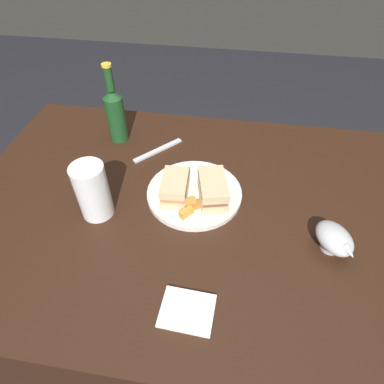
{
  "coord_description": "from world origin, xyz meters",
  "views": [
    {
      "loc": [
        -0.1,
        0.59,
        1.4
      ],
      "look_at": [
        -0.0,
        -0.02,
        0.77
      ],
      "focal_mm": 30.46,
      "sensor_mm": 36.0,
      "label": 1
    }
  ],
  "objects_px": {
    "pint_glass": "(94,194)",
    "napkin": "(187,311)",
    "sandwich_half_right": "(213,189)",
    "gravy_boat": "(335,239)",
    "plate": "(194,193)",
    "sandwich_half_left": "(175,187)",
    "cider_bottle": "(115,113)",
    "fork": "(158,150)"
  },
  "relations": [
    {
      "from": "sandwich_half_right",
      "to": "fork",
      "type": "xyz_separation_m",
      "value": [
        0.2,
        -0.19,
        -0.04
      ]
    },
    {
      "from": "plate",
      "to": "sandwich_half_left",
      "type": "distance_m",
      "value": 0.07
    },
    {
      "from": "plate",
      "to": "sandwich_half_right",
      "type": "distance_m",
      "value": 0.07
    },
    {
      "from": "plate",
      "to": "cider_bottle",
      "type": "distance_m",
      "value": 0.38
    },
    {
      "from": "plate",
      "to": "gravy_boat",
      "type": "bearing_deg",
      "value": 159.99
    },
    {
      "from": "sandwich_half_right",
      "to": "napkin",
      "type": "relative_size",
      "value": 1.23
    },
    {
      "from": "napkin",
      "to": "sandwich_half_left",
      "type": "bearing_deg",
      "value": -74.59
    },
    {
      "from": "plate",
      "to": "pint_glass",
      "type": "xyz_separation_m",
      "value": [
        0.24,
        0.1,
        0.06
      ]
    },
    {
      "from": "sandwich_half_left",
      "to": "sandwich_half_right",
      "type": "height_order",
      "value": "sandwich_half_right"
    },
    {
      "from": "sandwich_half_right",
      "to": "fork",
      "type": "distance_m",
      "value": 0.28
    },
    {
      "from": "plate",
      "to": "cider_bottle",
      "type": "bearing_deg",
      "value": -38.05
    },
    {
      "from": "pint_glass",
      "to": "fork",
      "type": "bearing_deg",
      "value": -108.94
    },
    {
      "from": "plate",
      "to": "sandwich_half_left",
      "type": "relative_size",
      "value": 2.3
    },
    {
      "from": "gravy_boat",
      "to": "cider_bottle",
      "type": "height_order",
      "value": "cider_bottle"
    },
    {
      "from": "pint_glass",
      "to": "sandwich_half_right",
      "type": "bearing_deg",
      "value": -163.86
    },
    {
      "from": "plate",
      "to": "fork",
      "type": "bearing_deg",
      "value": -50.54
    },
    {
      "from": "napkin",
      "to": "fork",
      "type": "bearing_deg",
      "value": -70.38
    },
    {
      "from": "sandwich_half_left",
      "to": "fork",
      "type": "relative_size",
      "value": 0.64
    },
    {
      "from": "fork",
      "to": "cider_bottle",
      "type": "bearing_deg",
      "value": -66.98
    },
    {
      "from": "sandwich_half_right",
      "to": "pint_glass",
      "type": "height_order",
      "value": "pint_glass"
    },
    {
      "from": "fork",
      "to": "napkin",
      "type": "bearing_deg",
      "value": 61.62
    },
    {
      "from": "pint_glass",
      "to": "gravy_boat",
      "type": "height_order",
      "value": "pint_glass"
    },
    {
      "from": "sandwich_half_right",
      "to": "pint_glass",
      "type": "distance_m",
      "value": 0.31
    },
    {
      "from": "pint_glass",
      "to": "napkin",
      "type": "relative_size",
      "value": 1.41
    },
    {
      "from": "gravy_boat",
      "to": "napkin",
      "type": "distance_m",
      "value": 0.38
    },
    {
      "from": "pint_glass",
      "to": "gravy_boat",
      "type": "bearing_deg",
      "value": 177.54
    },
    {
      "from": "cider_bottle",
      "to": "napkin",
      "type": "relative_size",
      "value": 2.33
    },
    {
      "from": "cider_bottle",
      "to": "fork",
      "type": "bearing_deg",
      "value": 161.02
    },
    {
      "from": "sandwich_half_right",
      "to": "gravy_boat",
      "type": "bearing_deg",
      "value": 159.69
    },
    {
      "from": "sandwich_half_left",
      "to": "gravy_boat",
      "type": "height_order",
      "value": "sandwich_half_left"
    },
    {
      "from": "cider_bottle",
      "to": "napkin",
      "type": "height_order",
      "value": "cider_bottle"
    },
    {
      "from": "sandwich_half_left",
      "to": "cider_bottle",
      "type": "height_order",
      "value": "cider_bottle"
    },
    {
      "from": "cider_bottle",
      "to": "fork",
      "type": "distance_m",
      "value": 0.18
    },
    {
      "from": "napkin",
      "to": "fork",
      "type": "distance_m",
      "value": 0.55
    },
    {
      "from": "plate",
      "to": "pint_glass",
      "type": "height_order",
      "value": "pint_glass"
    },
    {
      "from": "sandwich_half_right",
      "to": "napkin",
      "type": "bearing_deg",
      "value": 87.4
    },
    {
      "from": "gravy_boat",
      "to": "napkin",
      "type": "relative_size",
      "value": 1.15
    },
    {
      "from": "gravy_boat",
      "to": "napkin",
      "type": "xyz_separation_m",
      "value": [
        0.31,
        0.21,
        -0.03
      ]
    },
    {
      "from": "pint_glass",
      "to": "sandwich_half_left",
      "type": "bearing_deg",
      "value": -157.69
    },
    {
      "from": "sandwich_half_right",
      "to": "gravy_boat",
      "type": "xyz_separation_m",
      "value": [
        -0.3,
        0.11,
        -0.01
      ]
    },
    {
      "from": "pint_glass",
      "to": "napkin",
      "type": "distance_m",
      "value": 0.37
    },
    {
      "from": "plate",
      "to": "sandwich_half_left",
      "type": "height_order",
      "value": "sandwich_half_left"
    }
  ]
}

